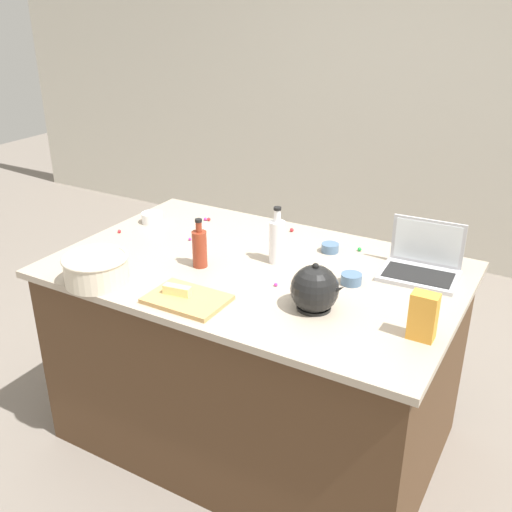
{
  "coord_description": "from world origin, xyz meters",
  "views": [
    {
      "loc": [
        1.14,
        -1.98,
        1.99
      ],
      "look_at": [
        0.0,
        0.0,
        0.95
      ],
      "focal_mm": 41.46,
      "sensor_mm": 36.0,
      "label": 1
    }
  ],
  "objects_px": {
    "butter_stick_left": "(177,290)",
    "candy_bag": "(423,316)",
    "cutting_board": "(187,299)",
    "ramekin_small": "(152,218)",
    "ramekin_medium": "(351,279)",
    "mixing_bowl_large": "(96,269)",
    "bottle_vinegar": "(277,240)",
    "bottle_soy": "(200,248)",
    "kettle": "(315,290)",
    "laptop": "(422,264)",
    "ramekin_wide": "(330,248)"
  },
  "relations": [
    {
      "from": "mixing_bowl_large",
      "to": "bottle_vinegar",
      "type": "bearing_deg",
      "value": 44.6
    },
    {
      "from": "ramekin_medium",
      "to": "candy_bag",
      "type": "relative_size",
      "value": 0.5
    },
    {
      "from": "ramekin_wide",
      "to": "bottle_soy",
      "type": "bearing_deg",
      "value": -135.35
    },
    {
      "from": "cutting_board",
      "to": "ramekin_medium",
      "type": "xyz_separation_m",
      "value": [
        0.49,
        0.45,
        0.01
      ]
    },
    {
      "from": "cutting_board",
      "to": "ramekin_medium",
      "type": "bearing_deg",
      "value": 42.72
    },
    {
      "from": "bottle_soy",
      "to": "ramekin_wide",
      "type": "xyz_separation_m",
      "value": [
        0.42,
        0.42,
        -0.07
      ]
    },
    {
      "from": "kettle",
      "to": "cutting_board",
      "type": "bearing_deg",
      "value": -156.72
    },
    {
      "from": "bottle_soy",
      "to": "butter_stick_left",
      "type": "xyz_separation_m",
      "value": [
        0.09,
        -0.28,
        -0.05
      ]
    },
    {
      "from": "ramekin_medium",
      "to": "cutting_board",
      "type": "bearing_deg",
      "value": -137.28
    },
    {
      "from": "bottle_soy",
      "to": "ramekin_medium",
      "type": "bearing_deg",
      "value": 15.07
    },
    {
      "from": "mixing_bowl_large",
      "to": "bottle_soy",
      "type": "relative_size",
      "value": 1.23
    },
    {
      "from": "ramekin_wide",
      "to": "cutting_board",
      "type": "bearing_deg",
      "value": -112.33
    },
    {
      "from": "kettle",
      "to": "butter_stick_left",
      "type": "bearing_deg",
      "value": -158.65
    },
    {
      "from": "candy_bag",
      "to": "ramekin_small",
      "type": "bearing_deg",
      "value": 164.83
    },
    {
      "from": "bottle_vinegar",
      "to": "ramekin_medium",
      "type": "xyz_separation_m",
      "value": [
        0.36,
        -0.03,
        -0.08
      ]
    },
    {
      "from": "ramekin_medium",
      "to": "bottle_soy",
      "type": "bearing_deg",
      "value": -164.93
    },
    {
      "from": "cutting_board",
      "to": "ramekin_medium",
      "type": "relative_size",
      "value": 3.56
    },
    {
      "from": "bottle_vinegar",
      "to": "cutting_board",
      "type": "height_order",
      "value": "bottle_vinegar"
    },
    {
      "from": "bottle_vinegar",
      "to": "ramekin_wide",
      "type": "distance_m",
      "value": 0.28
    },
    {
      "from": "kettle",
      "to": "ramekin_medium",
      "type": "relative_size",
      "value": 2.51
    },
    {
      "from": "laptop",
      "to": "ramekin_medium",
      "type": "height_order",
      "value": "laptop"
    },
    {
      "from": "butter_stick_left",
      "to": "candy_bag",
      "type": "height_order",
      "value": "candy_bag"
    },
    {
      "from": "kettle",
      "to": "cutting_board",
      "type": "relative_size",
      "value": 0.71
    },
    {
      "from": "cutting_board",
      "to": "ramekin_small",
      "type": "distance_m",
      "value": 0.87
    },
    {
      "from": "laptop",
      "to": "candy_bag",
      "type": "distance_m",
      "value": 0.51
    },
    {
      "from": "butter_stick_left",
      "to": "ramekin_small",
      "type": "height_order",
      "value": "same"
    },
    {
      "from": "butter_stick_left",
      "to": "ramekin_small",
      "type": "xyz_separation_m",
      "value": [
        -0.6,
        0.59,
        -0.01
      ]
    },
    {
      "from": "mixing_bowl_large",
      "to": "ramekin_medium",
      "type": "xyz_separation_m",
      "value": [
        0.9,
        0.5,
        -0.04
      ]
    },
    {
      "from": "bottle_soy",
      "to": "ramekin_small",
      "type": "distance_m",
      "value": 0.59
    },
    {
      "from": "bottle_vinegar",
      "to": "ramekin_small",
      "type": "relative_size",
      "value": 2.37
    },
    {
      "from": "bottle_soy",
      "to": "candy_bag",
      "type": "xyz_separation_m",
      "value": [
        0.98,
        -0.1,
        -0.0
      ]
    },
    {
      "from": "bottle_vinegar",
      "to": "ramekin_medium",
      "type": "relative_size",
      "value": 2.98
    },
    {
      "from": "mixing_bowl_large",
      "to": "kettle",
      "type": "relative_size",
      "value": 1.24
    },
    {
      "from": "ramekin_small",
      "to": "kettle",
      "type": "bearing_deg",
      "value": -20.09
    },
    {
      "from": "bottle_vinegar",
      "to": "cutting_board",
      "type": "relative_size",
      "value": 0.84
    },
    {
      "from": "mixing_bowl_large",
      "to": "bottle_vinegar",
      "type": "xyz_separation_m",
      "value": [
        0.54,
        0.53,
        0.04
      ]
    },
    {
      "from": "laptop",
      "to": "cutting_board",
      "type": "height_order",
      "value": "laptop"
    },
    {
      "from": "bottle_vinegar",
      "to": "candy_bag",
      "type": "distance_m",
      "value": 0.77
    },
    {
      "from": "bottle_soy",
      "to": "candy_bag",
      "type": "height_order",
      "value": "bottle_soy"
    },
    {
      "from": "cutting_board",
      "to": "candy_bag",
      "type": "height_order",
      "value": "candy_bag"
    },
    {
      "from": "bottle_soy",
      "to": "kettle",
      "type": "relative_size",
      "value": 1.01
    },
    {
      "from": "kettle",
      "to": "ramekin_small",
      "type": "distance_m",
      "value": 1.16
    },
    {
      "from": "butter_stick_left",
      "to": "ramekin_medium",
      "type": "height_order",
      "value": "butter_stick_left"
    },
    {
      "from": "bottle_vinegar",
      "to": "ramekin_small",
      "type": "height_order",
      "value": "bottle_vinegar"
    },
    {
      "from": "ramekin_wide",
      "to": "butter_stick_left",
      "type": "bearing_deg",
      "value": -115.38
    },
    {
      "from": "cutting_board",
      "to": "butter_stick_left",
      "type": "relative_size",
      "value": 2.75
    },
    {
      "from": "butter_stick_left",
      "to": "candy_bag",
      "type": "bearing_deg",
      "value": 11.73
    },
    {
      "from": "bottle_vinegar",
      "to": "kettle",
      "type": "height_order",
      "value": "bottle_vinegar"
    },
    {
      "from": "bottle_vinegar",
      "to": "cutting_board",
      "type": "distance_m",
      "value": 0.51
    },
    {
      "from": "ramekin_medium",
      "to": "bottle_vinegar",
      "type": "bearing_deg",
      "value": 174.92
    }
  ]
}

